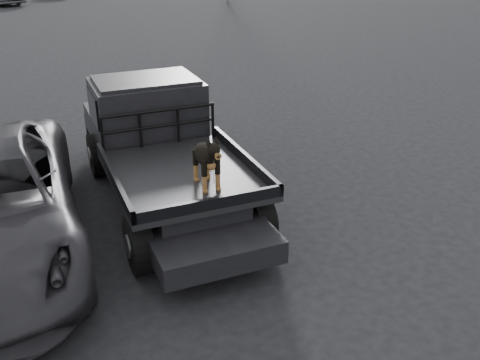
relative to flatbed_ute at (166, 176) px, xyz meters
name	(u,v)px	position (x,y,z in m)	size (l,w,h in m)	color
ground	(242,250)	(0.54, -1.80, -0.46)	(120.00, 120.00, 0.00)	black
flatbed_ute	(166,176)	(0.00, 0.00, 0.00)	(2.00, 5.40, 0.92)	black
ute_cab	(147,104)	(0.00, 0.95, 0.90)	(1.72, 1.30, 0.88)	black
headache_rack	(160,128)	(0.00, 0.20, 0.74)	(1.80, 0.08, 0.55)	black
dog	(206,160)	(0.18, -1.47, 0.83)	(0.32, 0.60, 0.74)	black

